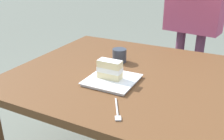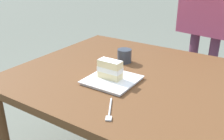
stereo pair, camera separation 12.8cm
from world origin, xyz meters
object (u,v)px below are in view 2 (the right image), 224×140
(cake_slice, at_px, (110,69))
(diner_person, at_px, (211,0))
(coffee_cup, at_px, (124,56))
(patio_table, at_px, (166,98))
(dessert_fork, at_px, (110,111))
(dessert_plate, at_px, (112,80))

(cake_slice, distance_m, diner_person, 1.12)
(cake_slice, bearing_deg, coffee_cup, 105.27)
(patio_table, xyz_separation_m, diner_person, (-0.06, 0.94, 0.38))
(cake_slice, relative_size, coffee_cup, 1.45)
(patio_table, bearing_deg, diner_person, 93.74)
(patio_table, height_order, dessert_fork, dessert_fork)
(dessert_fork, relative_size, diner_person, 0.10)
(cake_slice, xyz_separation_m, coffee_cup, (-0.07, 0.27, -0.02))
(dessert_plate, height_order, cake_slice, cake_slice)
(dessert_plate, bearing_deg, patio_table, 30.20)
(cake_slice, height_order, diner_person, diner_person)
(dessert_plate, relative_size, coffee_cup, 2.89)
(dessert_plate, distance_m, diner_person, 1.13)
(dessert_fork, bearing_deg, coffee_cup, 114.49)
(cake_slice, height_order, coffee_cup, cake_slice)
(dessert_plate, distance_m, dessert_fork, 0.28)
(diner_person, bearing_deg, dessert_plate, -99.63)
(dessert_plate, xyz_separation_m, coffee_cup, (-0.09, 0.27, 0.03))
(dessert_fork, bearing_deg, patio_table, 75.51)
(dessert_fork, bearing_deg, dessert_plate, 121.21)
(patio_table, bearing_deg, cake_slice, -151.66)
(coffee_cup, distance_m, diner_person, 0.89)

